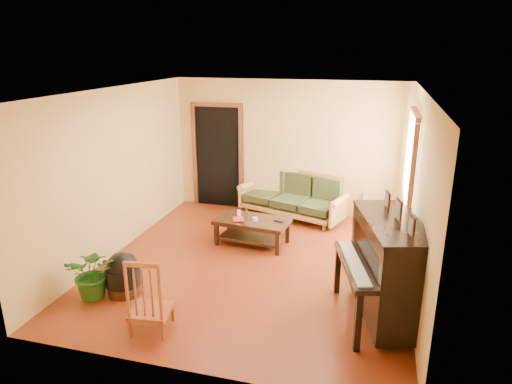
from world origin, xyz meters
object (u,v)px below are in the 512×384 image
(armchair, at_px, (385,240))
(piano, at_px, (388,271))
(coffee_table, at_px, (252,232))
(ceramic_crock, at_px, (379,217))
(potted_plant, at_px, (93,273))
(red_chair, at_px, (150,293))
(footstool, at_px, (123,278))
(sofa, at_px, (291,196))

(armchair, relative_size, piano, 0.62)
(coffee_table, xyz_separation_m, ceramic_crock, (2.05, 1.46, -0.08))
(coffee_table, distance_m, armchair, 2.17)
(piano, bearing_deg, potted_plant, 172.06)
(piano, relative_size, red_chair, 1.54)
(armchair, height_order, ceramic_crock, armchair)
(footstool, xyz_separation_m, ceramic_crock, (3.28, 3.48, -0.08))
(coffee_table, xyz_separation_m, potted_plant, (-1.55, -2.20, 0.13))
(armchair, relative_size, potted_plant, 1.27)
(coffee_table, xyz_separation_m, red_chair, (-0.48, -2.65, 0.25))
(sofa, distance_m, red_chair, 4.17)
(sofa, xyz_separation_m, coffee_table, (-0.39, -1.42, -0.22))
(red_chair, distance_m, ceramic_crock, 4.85)
(piano, bearing_deg, footstool, 169.73)
(red_chair, bearing_deg, armchair, 34.01)
(footstool, bearing_deg, sofa, 64.87)
(sofa, distance_m, piano, 3.61)
(sofa, relative_size, footstool, 4.39)
(footstool, bearing_deg, coffee_table, 58.70)
(coffee_table, distance_m, ceramic_crock, 2.52)
(red_chair, bearing_deg, sofa, 70.18)
(potted_plant, bearing_deg, ceramic_crock, 45.47)
(piano, distance_m, red_chair, 2.80)
(sofa, height_order, ceramic_crock, sofa)
(footstool, xyz_separation_m, red_chair, (0.74, -0.64, 0.25))
(piano, relative_size, potted_plant, 2.05)
(piano, bearing_deg, red_chair, -175.82)
(sofa, bearing_deg, armchair, -27.03)
(sofa, bearing_deg, footstool, -97.16)
(ceramic_crock, bearing_deg, armchair, -87.57)
(ceramic_crock, bearing_deg, sofa, -178.59)
(piano, xyz_separation_m, potted_plant, (-3.70, -0.48, -0.29))
(coffee_table, bearing_deg, sofa, 74.78)
(footstool, bearing_deg, piano, 5.06)
(sofa, distance_m, armchair, 2.46)
(piano, height_order, potted_plant, piano)
(sofa, height_order, coffee_table, sofa)
(armchair, distance_m, footstool, 3.77)
(footstool, bearing_deg, ceramic_crock, 46.71)
(coffee_table, distance_m, potted_plant, 2.69)
(red_chair, bearing_deg, potted_plant, 149.16)
(sofa, bearing_deg, potted_plant, -100.17)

